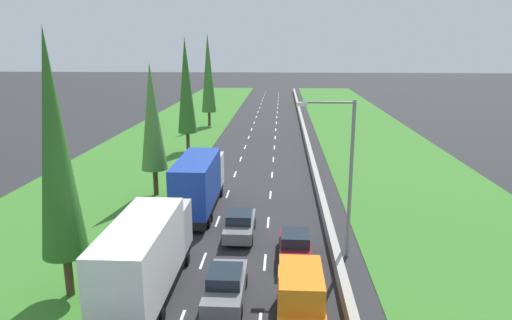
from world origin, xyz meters
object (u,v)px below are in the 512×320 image
at_px(maroon_sedan_right_lane, 295,246).
at_px(poplar_tree_nearest, 55,147).
at_px(poplar_tree_third, 186,86).
at_px(white_box_truck_left_lane, 147,256).
at_px(orange_van_right_lane, 300,300).
at_px(poplar_tree_second, 152,118).
at_px(blue_box_truck_left_lane, 199,183).
at_px(poplar_tree_fourth, 208,73).
at_px(grey_sedan_centre_lane_third, 240,224).
at_px(street_light_mast, 345,168).
at_px(grey_sedan_centre_lane_second, 226,285).

relative_size(maroon_sedan_right_lane, poplar_tree_nearest, 0.35).
bearing_deg(maroon_sedan_right_lane, poplar_tree_third, 113.19).
relative_size(white_box_truck_left_lane, orange_van_right_lane, 1.92).
height_order(poplar_tree_nearest, poplar_tree_second, poplar_tree_nearest).
height_order(blue_box_truck_left_lane, poplar_tree_fourth, poplar_tree_fourth).
bearing_deg(poplar_tree_second, orange_van_right_lane, -58.05).
relative_size(white_box_truck_left_lane, poplar_tree_third, 0.73).
height_order(poplar_tree_second, poplar_tree_fourth, poplar_tree_fourth).
bearing_deg(white_box_truck_left_lane, blue_box_truck_left_lane, 88.32).
distance_m(maroon_sedan_right_lane, poplar_tree_second, 16.42).
height_order(blue_box_truck_left_lane, grey_sedan_centre_lane_third, blue_box_truck_left_lane).
bearing_deg(poplar_tree_nearest, street_light_mast, 20.76).
xyz_separation_m(maroon_sedan_right_lane, poplar_tree_nearest, (-10.97, -4.56, 6.58)).
bearing_deg(maroon_sedan_right_lane, orange_van_right_lane, -89.74).
relative_size(blue_box_truck_left_lane, street_light_mast, 1.04).
relative_size(grey_sedan_centre_lane_second, poplar_tree_fourth, 0.33).
bearing_deg(blue_box_truck_left_lane, white_box_truck_left_lane, -91.68).
relative_size(white_box_truck_left_lane, street_light_mast, 1.04).
distance_m(grey_sedan_centre_lane_third, poplar_tree_second, 12.22).
height_order(grey_sedan_centre_lane_third, poplar_tree_fourth, poplar_tree_fourth).
distance_m(grey_sedan_centre_lane_second, street_light_mast, 9.14).
bearing_deg(poplar_tree_second, blue_box_truck_left_lane, -39.73).
distance_m(blue_box_truck_left_lane, street_light_mast, 12.02).
distance_m(orange_van_right_lane, poplar_tree_nearest, 12.71).
distance_m(orange_van_right_lane, grey_sedan_centre_lane_second, 4.03).
bearing_deg(poplar_tree_second, poplar_tree_fourth, 91.33).
bearing_deg(white_box_truck_left_lane, poplar_tree_fourth, 95.44).
bearing_deg(poplar_tree_nearest, white_box_truck_left_lane, 0.05).
bearing_deg(grey_sedan_centre_lane_second, orange_van_right_lane, -31.08).
bearing_deg(street_light_mast, white_box_truck_left_lane, -152.12).
bearing_deg(blue_box_truck_left_lane, poplar_tree_nearest, -109.41).
distance_m(grey_sedan_centre_lane_second, poplar_tree_fourth, 49.63).
distance_m(poplar_tree_nearest, street_light_mast, 14.75).
bearing_deg(grey_sedan_centre_lane_third, poplar_tree_second, 133.79).
relative_size(white_box_truck_left_lane, grey_sedan_centre_lane_second, 2.09).
height_order(grey_sedan_centre_lane_second, poplar_tree_fourth, poplar_tree_fourth).
relative_size(blue_box_truck_left_lane, poplar_tree_second, 0.89).
distance_m(poplar_tree_second, poplar_tree_third, 16.04).
xyz_separation_m(poplar_tree_nearest, poplar_tree_third, (-0.56, 31.47, 0.06)).
relative_size(white_box_truck_left_lane, maroon_sedan_right_lane, 2.09).
xyz_separation_m(orange_van_right_lane, poplar_tree_third, (-11.56, 33.58, 6.06)).
bearing_deg(blue_box_truck_left_lane, street_light_mast, -35.90).
xyz_separation_m(white_box_truck_left_lane, blue_box_truck_left_lane, (0.35, 11.99, 0.00)).
height_order(blue_box_truck_left_lane, street_light_mast, street_light_mast).
xyz_separation_m(white_box_truck_left_lane, poplar_tree_third, (-4.43, 31.46, 5.28)).
distance_m(grey_sedan_centre_lane_second, poplar_tree_second, 18.14).
xyz_separation_m(maroon_sedan_right_lane, poplar_tree_third, (-11.53, 26.91, 6.65)).
xyz_separation_m(blue_box_truck_left_lane, orange_van_right_lane, (6.78, -14.11, -0.78)).
bearing_deg(poplar_tree_second, grey_sedan_centre_lane_second, -64.07).
distance_m(blue_box_truck_left_lane, poplar_tree_third, 20.74).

